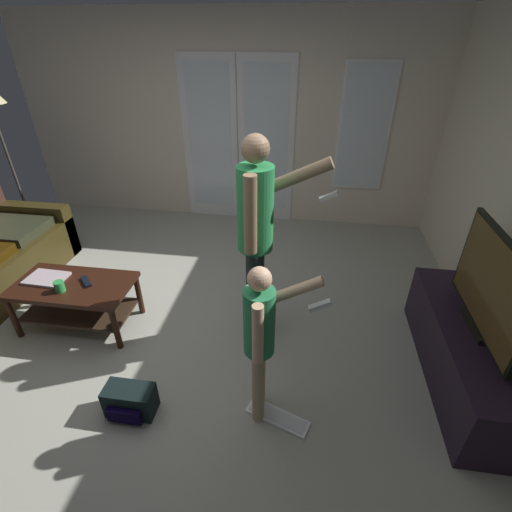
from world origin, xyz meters
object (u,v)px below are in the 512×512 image
cup_near_edge (59,287)px  coffee_table (75,295)px  person_child (261,334)px  flat_screen_tv (491,287)px  tv_stand (464,353)px  person_adult (257,226)px  backpack (130,401)px  tv_remote_black (86,282)px  loose_keyboard (277,417)px  laptop_closed (46,278)px

cup_near_edge → coffee_table: bearing=74.4°
person_child → cup_near_edge: (-1.73, 0.54, -0.23)m
flat_screen_tv → tv_stand: bearing=-65.3°
person_adult → backpack: person_adult is taller
tv_stand → flat_screen_tv: bearing=114.7°
backpack → tv_remote_black: bearing=130.8°
coffee_table → flat_screen_tv: size_ratio=0.99×
person_adult → loose_keyboard: 1.35m
coffee_table → tv_stand: bearing=-2.4°
person_child → backpack: 1.07m
person_child → backpack: size_ratio=3.54×
tv_stand → flat_screen_tv: size_ratio=1.50×
tv_stand → laptop_closed: tv_stand is taller
person_child → backpack: bearing=-170.6°
loose_keyboard → cup_near_edge: size_ratio=4.96×
coffee_table → person_child: (1.70, -0.64, 0.39)m
flat_screen_tv → person_adult: person_adult is taller
person_child → laptop_closed: size_ratio=3.65×
tv_stand → backpack: bearing=-164.2°
person_adult → backpack: bearing=-127.6°
coffee_table → laptop_closed: size_ratio=3.03×
flat_screen_tv → cup_near_edge: bearing=179.6°
tv_remote_black → person_adult: bearing=50.8°
person_adult → backpack: size_ratio=5.06×
coffee_table → tv_remote_black: 0.18m
person_adult → tv_remote_black: size_ratio=9.94×
loose_keyboard → coffee_table: bearing=159.2°
flat_screen_tv → person_adult: size_ratio=0.59×
person_child → laptop_closed: 2.07m
backpack → coffee_table: bearing=136.2°
flat_screen_tv → backpack: 2.51m
tv_stand → person_child: 1.60m
coffee_table → cup_near_edge: bearing=-105.6°
flat_screen_tv → person_child: (-1.44, -0.51, -0.13)m
tv_stand → loose_keyboard: bearing=-156.9°
person_child → tv_remote_black: bearing=156.9°
tv_stand → laptop_closed: 3.39m
person_adult → loose_keyboard: person_adult is taller
flat_screen_tv → tv_remote_black: size_ratio=5.84×
flat_screen_tv → laptop_closed: 3.41m
cup_near_edge → person_adult: bearing=9.8°
person_adult → laptop_closed: size_ratio=5.20×
loose_keyboard → laptop_closed: size_ratio=1.41×
person_child → cup_near_edge: 1.82m
tv_stand → person_child: person_child is taller
tv_stand → loose_keyboard: tv_stand is taller
person_child → person_adult: bearing=99.8°
person_adult → person_child: bearing=-80.2°
tv_stand → loose_keyboard: (-1.32, -0.56, -0.23)m
backpack → loose_keyboard: backpack is taller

